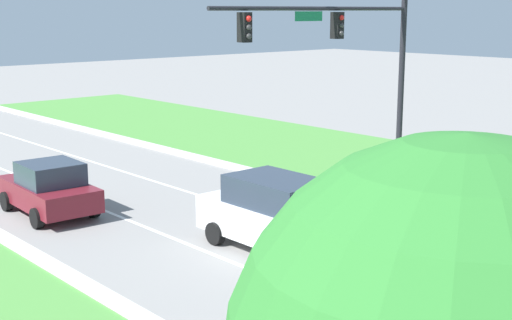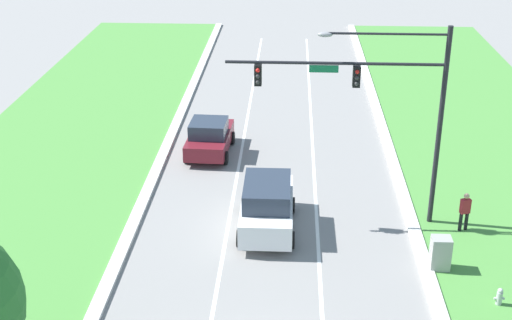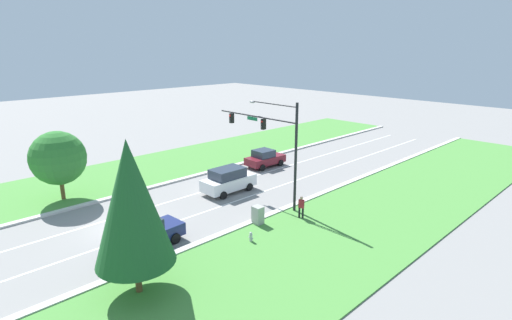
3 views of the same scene
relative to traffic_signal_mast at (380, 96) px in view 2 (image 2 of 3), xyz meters
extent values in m
cylinder|color=black|center=(2.36, 0.01, -1.36)|extent=(0.20, 0.20, 8.12)
cylinder|color=black|center=(-1.76, 0.01, 1.24)|extent=(8.24, 0.12, 0.12)
cube|color=#147042|center=(-2.17, 0.01, 1.02)|extent=(1.10, 0.04, 0.28)
cylinder|color=black|center=(0.10, 0.01, 2.37)|extent=(4.53, 0.09, 0.09)
ellipsoid|color=gray|center=(-2.17, 0.01, 2.32)|extent=(0.56, 0.28, 0.20)
cube|color=black|center=(-0.93, 0.01, 0.74)|extent=(0.28, 0.32, 0.80)
sphere|color=red|center=(-0.93, -0.16, 0.97)|extent=(0.16, 0.16, 0.16)
sphere|color=#2D2D2D|center=(-0.93, -0.16, 0.74)|extent=(0.16, 0.16, 0.16)
sphere|color=#2D2D2D|center=(-0.93, -0.16, 0.50)|extent=(0.16, 0.16, 0.16)
cube|color=black|center=(-4.64, 0.01, 0.74)|extent=(0.28, 0.32, 0.80)
sphere|color=red|center=(-4.64, -0.16, 0.97)|extent=(0.16, 0.16, 0.16)
sphere|color=#2D2D2D|center=(-4.64, -0.16, 0.74)|extent=(0.16, 0.16, 0.16)
sphere|color=#2D2D2D|center=(-4.64, -0.16, 0.50)|extent=(0.16, 0.16, 0.16)
cube|color=white|center=(-4.23, -0.79, -4.61)|extent=(2.03, 4.66, 0.97)
cube|color=#283342|center=(-4.23, -0.91, -3.73)|extent=(1.82, 2.79, 0.78)
cylinder|color=black|center=(-3.24, 0.65, -5.09)|extent=(0.24, 0.66, 0.66)
cylinder|color=black|center=(-5.22, 0.65, -5.09)|extent=(0.24, 0.66, 0.66)
cylinder|color=black|center=(-3.25, -2.24, -5.09)|extent=(0.24, 0.66, 0.66)
cylinder|color=black|center=(-5.22, -2.23, -5.09)|extent=(0.24, 0.66, 0.66)
cube|color=maroon|center=(-7.37, 6.76, -4.73)|extent=(2.12, 4.22, 0.74)
cube|color=#283342|center=(-7.38, 6.52, -4.00)|extent=(1.82, 1.94, 0.72)
cylinder|color=black|center=(-6.36, 8.00, -5.10)|extent=(0.27, 0.66, 0.65)
cylinder|color=black|center=(-8.26, 8.09, -5.10)|extent=(0.27, 0.66, 0.65)
cylinder|color=black|center=(-6.48, 5.44, -5.10)|extent=(0.27, 0.66, 0.65)
cylinder|color=black|center=(-8.37, 5.52, -5.10)|extent=(0.27, 0.66, 0.65)
cube|color=#9E9E99|center=(2.10, -3.54, -4.76)|extent=(0.70, 0.60, 1.33)
cylinder|color=black|center=(3.44, -0.70, -5.00)|extent=(0.14, 0.14, 0.84)
cylinder|color=black|center=(3.68, -0.61, -5.00)|extent=(0.14, 0.14, 0.84)
cube|color=maroon|center=(3.56, -0.66, -4.28)|extent=(0.43, 0.33, 0.60)
sphere|color=tan|center=(3.56, -0.66, -3.84)|extent=(0.22, 0.22, 0.22)
cylinder|color=#B7B7BC|center=(3.68, -5.70, -5.15)|extent=(0.20, 0.20, 0.55)
sphere|color=#B7B7BC|center=(3.68, -5.70, -4.81)|extent=(0.18, 0.18, 0.18)
cylinder|color=#B7B7BC|center=(3.56, -5.70, -5.12)|extent=(0.10, 0.09, 0.09)
cylinder|color=#B7B7BC|center=(3.80, -5.70, -5.12)|extent=(0.10, 0.09, 0.09)
camera|label=1|loc=(-17.36, -14.75, 1.20)|focal=50.00mm
camera|label=2|loc=(-3.39, -25.88, 8.66)|focal=50.00mm
camera|label=3|loc=(20.23, -21.27, 6.41)|focal=28.00mm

